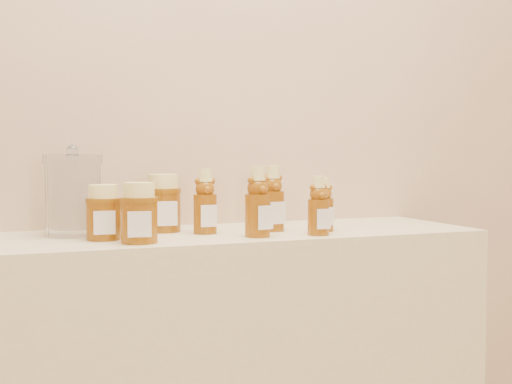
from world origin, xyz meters
name	(u,v)px	position (x,y,z in m)	size (l,w,h in m)	color
wall_back	(215,61)	(0.00, 1.75, 1.35)	(3.50, 0.02, 2.70)	tan
bear_bottle_back_left	(205,197)	(-0.09, 1.54, 0.99)	(0.06, 0.06, 0.18)	#6B3708
bear_bottle_back_mid	(272,194)	(0.08, 1.54, 0.99)	(0.06, 0.06, 0.19)	#6B3708
bear_bottle_back_right	(324,201)	(0.20, 1.49, 0.98)	(0.05, 0.05, 0.15)	#6B3708
bear_bottle_front_left	(258,197)	(0.01, 1.44, 0.99)	(0.06, 0.06, 0.19)	#6B3708
bear_bottle_front_right	(318,202)	(0.15, 1.42, 0.98)	(0.05, 0.05, 0.16)	#6B3708
honey_jar_left	(103,212)	(-0.34, 1.51, 0.96)	(0.08, 0.08, 0.12)	#6B3708
honey_jar_back	(163,203)	(-0.18, 1.62, 0.97)	(0.09, 0.09, 0.14)	#6B3708
honey_jar_front	(139,213)	(-0.27, 1.43, 0.97)	(0.08, 0.08, 0.13)	#6B3708
glass_canister	(73,192)	(-0.39, 1.62, 1.00)	(0.14, 0.14, 0.21)	white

